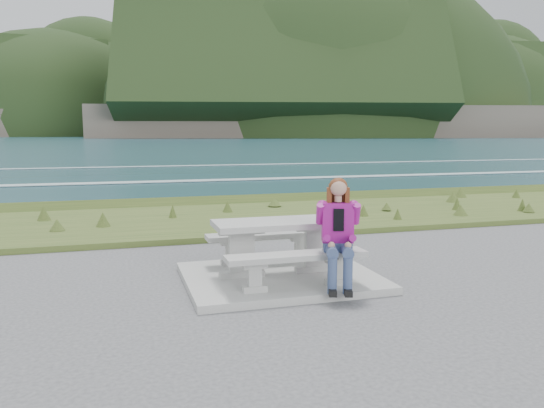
% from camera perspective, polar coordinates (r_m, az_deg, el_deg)
% --- Properties ---
extents(concrete_slab, '(2.60, 2.10, 0.10)m').
position_cam_1_polar(concrete_slab, '(7.39, 0.86, -7.91)').
color(concrete_slab, '#989893').
rests_on(concrete_slab, ground).
extents(picnic_table, '(1.80, 0.75, 0.75)m').
position_cam_1_polar(picnic_table, '(7.25, 0.87, -3.09)').
color(picnic_table, '#989893').
rests_on(picnic_table, concrete_slab).
extents(bench_landward, '(1.80, 0.35, 0.45)m').
position_cam_1_polar(bench_landward, '(6.65, 2.67, -6.16)').
color(bench_landward, '#989893').
rests_on(bench_landward, concrete_slab).
extents(bench_seaward, '(1.80, 0.35, 0.45)m').
position_cam_1_polar(bench_seaward, '(7.95, -0.63, -3.82)').
color(bench_seaward, '#989893').
rests_on(bench_seaward, concrete_slab).
extents(grass_verge, '(160.00, 4.50, 0.22)m').
position_cam_1_polar(grass_verge, '(12.16, -6.15, -1.94)').
color(grass_verge, '#304D1C').
rests_on(grass_verge, ground).
extents(shore_drop, '(160.00, 0.80, 2.20)m').
position_cam_1_polar(shore_drop, '(14.99, -8.13, -0.12)').
color(shore_drop, brown).
rests_on(shore_drop, ground).
extents(ocean, '(1600.00, 1600.00, 0.09)m').
position_cam_1_polar(ocean, '(32.18, -12.51, 0.89)').
color(ocean, '#1D4553').
rests_on(ocean, ground).
extents(headland_range, '(729.83, 363.95, 212.40)m').
position_cam_1_polar(headland_range, '(448.47, 9.12, 8.76)').
color(headland_range, brown).
rests_on(headland_range, ground).
extents(seated_woman, '(0.56, 0.76, 1.38)m').
position_cam_1_polar(seated_woman, '(6.68, 7.16, -4.74)').
color(seated_woman, navy).
rests_on(seated_woman, concrete_slab).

